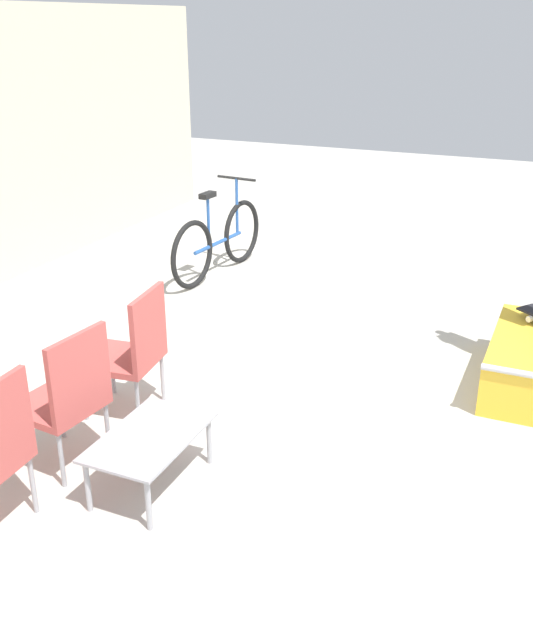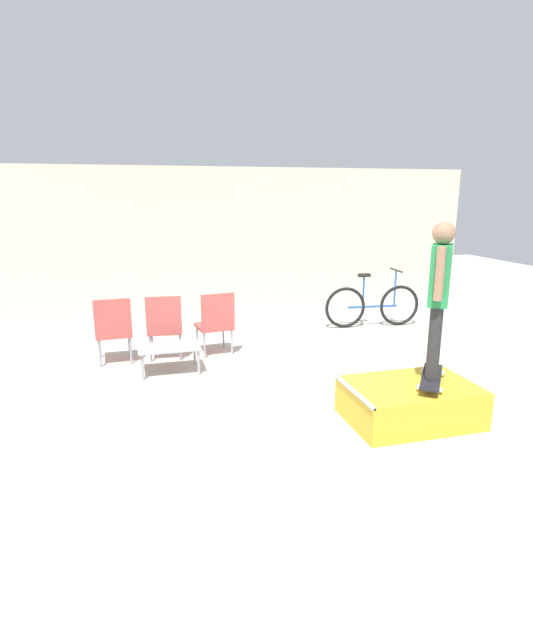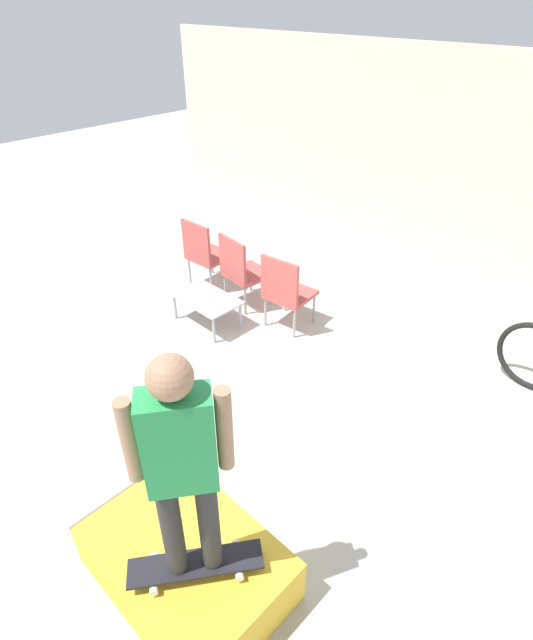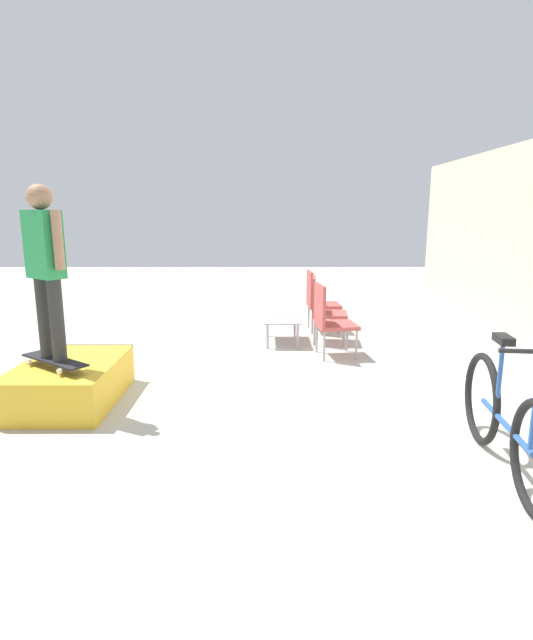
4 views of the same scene
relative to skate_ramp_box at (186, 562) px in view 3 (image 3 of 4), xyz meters
name	(u,v)px [view 3 (image 3 of 4)]	position (x,y,z in m)	size (l,w,h in m)	color
ground_plane	(206,403)	(-1.33, 1.28, -0.21)	(24.00, 24.00, 0.00)	#B7B2A8
house_wall_back	(450,163)	(-1.33, 5.98, 1.29)	(12.00, 0.06, 3.00)	beige
skate_ramp_box	(186,562)	(0.00, 0.00, 0.00)	(1.41, 0.96, 0.45)	gold
skateboard_on_ramp	(196,564)	(0.21, -0.05, 0.30)	(0.67, 0.82, 0.07)	black
person_skater	(181,460)	(0.21, -0.05, 1.29)	(0.39, 0.48, 1.67)	#2D2D2D
coffee_table	(206,301)	(-2.45, 2.27, 0.12)	(0.86, 0.54, 0.38)	#9E9EA3
patio_chair_left	(205,251)	(-3.20, 2.89, 0.33)	(0.55, 0.55, 1.00)	#99999E
patio_chair_center	(241,269)	(-2.46, 2.89, 0.33)	(0.57, 0.57, 1.00)	#99999E
patio_chair_right	(286,290)	(-1.68, 2.89, 0.33)	(0.58, 0.58, 1.00)	#99999E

